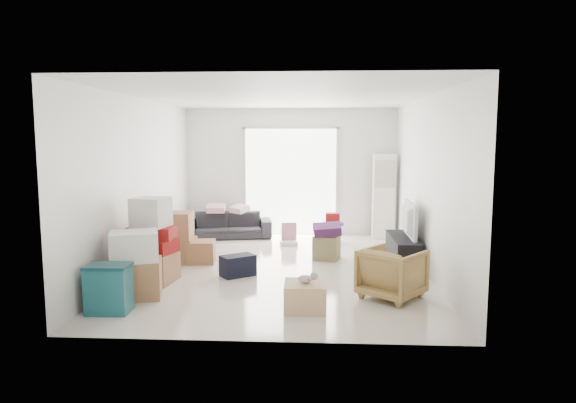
% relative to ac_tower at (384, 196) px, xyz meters
% --- Properties ---
extents(room_shell, '(4.98, 6.48, 3.18)m').
position_rel_ac_tower_xyz_m(room_shell, '(-1.95, -2.65, 0.48)').
color(room_shell, beige).
rests_on(room_shell, ground).
extents(sliding_door, '(2.10, 0.04, 2.33)m').
position_rel_ac_tower_xyz_m(sliding_door, '(-1.95, 0.33, 0.37)').
color(sliding_door, white).
rests_on(sliding_door, room_shell).
extents(ac_tower, '(0.45, 0.30, 1.75)m').
position_rel_ac_tower_xyz_m(ac_tower, '(0.00, 0.00, 0.00)').
color(ac_tower, white).
rests_on(ac_tower, room_shell).
extents(tv_console, '(0.41, 1.36, 0.45)m').
position_rel_ac_tower_xyz_m(tv_console, '(0.05, -2.25, -0.65)').
color(tv_console, black).
rests_on(tv_console, room_shell).
extents(television, '(0.59, 1.01, 0.13)m').
position_rel_ac_tower_xyz_m(television, '(0.05, -2.25, -0.36)').
color(television, black).
rests_on(television, tv_console).
extents(sofa, '(1.85, 0.82, 0.70)m').
position_rel_ac_tower_xyz_m(sofa, '(-3.24, -0.15, -0.53)').
color(sofa, '#27262B').
rests_on(sofa, room_shell).
extents(pillow_left, '(0.37, 0.30, 0.11)m').
position_rel_ac_tower_xyz_m(pillow_left, '(-3.49, -0.12, -0.12)').
color(pillow_left, '#E6A7B6').
rests_on(pillow_left, sofa).
extents(pillow_right, '(0.40, 0.39, 0.11)m').
position_rel_ac_tower_xyz_m(pillow_right, '(-2.99, -0.16, -0.12)').
color(pillow_right, '#E6A7B6').
rests_on(pillow_right, sofa).
extents(armchair, '(0.96, 0.95, 0.72)m').
position_rel_ac_tower_xyz_m(armchair, '(-0.41, -4.11, -0.51)').
color(armchair, '#A88A4A').
rests_on(armchair, room_shell).
extents(storage_bins, '(0.52, 0.37, 0.59)m').
position_rel_ac_tower_xyz_m(storage_bins, '(-3.85, -4.87, -0.58)').
color(storage_bins, '#18555D').
rests_on(storage_bins, room_shell).
extents(box_stack_a, '(0.76, 0.68, 0.87)m').
position_rel_ac_tower_xyz_m(box_stack_a, '(-3.75, -4.26, -0.46)').
color(box_stack_a, '#925F42').
rests_on(box_stack_a, room_shell).
extents(box_stack_b, '(0.76, 0.68, 1.23)m').
position_rel_ac_tower_xyz_m(box_stack_b, '(-3.75, -3.55, -0.34)').
color(box_stack_b, '#925F42').
rests_on(box_stack_b, room_shell).
extents(box_stack_c, '(0.58, 0.51, 0.84)m').
position_rel_ac_tower_xyz_m(box_stack_c, '(-3.72, -2.32, -0.46)').
color(box_stack_c, '#925F42').
rests_on(box_stack_c, room_shell).
extents(loose_box, '(0.48, 0.48, 0.36)m').
position_rel_ac_tower_xyz_m(loose_box, '(-3.31, -2.35, -0.69)').
color(loose_box, '#925F42').
rests_on(loose_box, room_shell).
extents(duffel_bag, '(0.57, 0.53, 0.32)m').
position_rel_ac_tower_xyz_m(duffel_bag, '(-2.57, -3.15, -0.72)').
color(duffel_bag, black).
rests_on(duffel_bag, room_shell).
extents(ottoman, '(0.50, 0.50, 0.41)m').
position_rel_ac_tower_xyz_m(ottoman, '(-1.21, -1.99, -0.67)').
color(ottoman, olive).
rests_on(ottoman, room_shell).
extents(blanket, '(0.49, 0.49, 0.14)m').
position_rel_ac_tower_xyz_m(blanket, '(-1.21, -1.99, -0.39)').
color(blanket, '#512256').
rests_on(blanket, ottoman).
extents(kids_table, '(0.45, 0.45, 0.59)m').
position_rel_ac_tower_xyz_m(kids_table, '(-1.07, -0.53, -0.46)').
color(kids_table, '#1A21BE').
rests_on(kids_table, room_shell).
extents(toy_walker, '(0.37, 0.34, 0.43)m').
position_rel_ac_tower_xyz_m(toy_walker, '(-1.93, -0.82, -0.76)').
color(toy_walker, silver).
rests_on(toy_walker, room_shell).
extents(wood_crate, '(0.51, 0.51, 0.33)m').
position_rel_ac_tower_xyz_m(wood_crate, '(-1.52, -4.64, -0.71)').
color(wood_crate, tan).
rests_on(wood_crate, room_shell).
extents(plush_bunny, '(0.25, 0.14, 0.12)m').
position_rel_ac_tower_xyz_m(plush_bunny, '(-1.50, -4.63, -0.48)').
color(plush_bunny, '#B2ADA8').
rests_on(plush_bunny, wood_crate).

